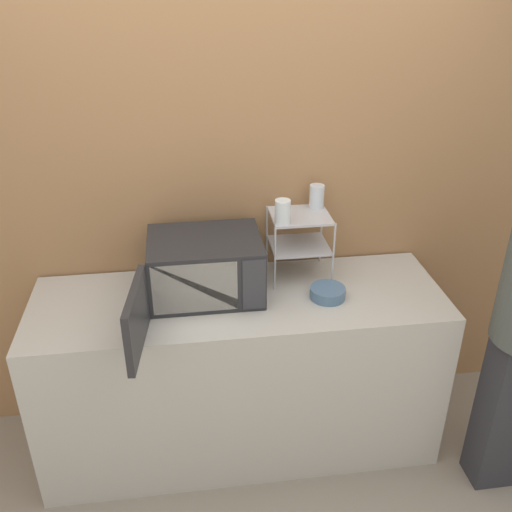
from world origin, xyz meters
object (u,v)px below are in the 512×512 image
object	(u,v)px
glass_front_left	(283,212)
bowl	(328,293)
microwave	(202,269)
dish_rack	(300,232)
glass_back_right	(317,196)

from	to	relation	value
glass_front_left	bowl	bearing A→B (deg)	-37.59
bowl	microwave	bearing A→B (deg)	169.50
dish_rack	glass_front_left	bearing A→B (deg)	-140.88
dish_rack	bowl	world-z (taller)	dish_rack
microwave	bowl	bearing A→B (deg)	-10.50
microwave	glass_front_left	size ratio (longest dim) A/B	7.04
dish_rack	bowl	xyz separation A→B (m)	(0.10, -0.24, -0.22)
glass_back_right	bowl	size ratio (longest dim) A/B	0.69
microwave	glass_back_right	xyz separation A→B (m)	(0.59, 0.21, 0.25)
dish_rack	glass_front_left	distance (m)	0.20
glass_back_right	bowl	xyz separation A→B (m)	(-0.00, -0.32, -0.37)
microwave	glass_front_left	distance (m)	0.46
dish_rack	bowl	size ratio (longest dim) A/B	1.99
dish_rack	glass_back_right	bearing A→B (deg)	39.60
glass_back_right	bowl	distance (m)	0.49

